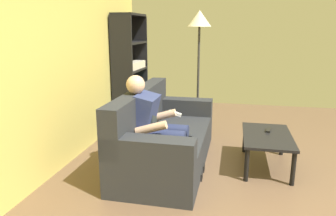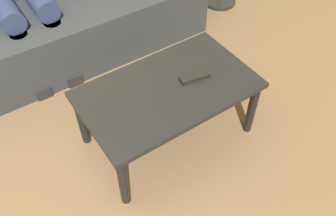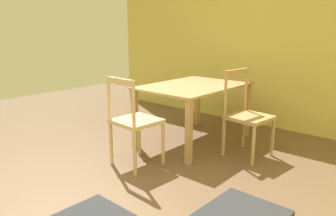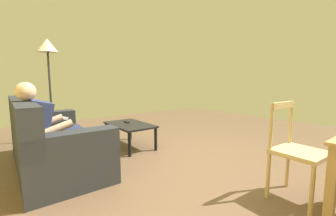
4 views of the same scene
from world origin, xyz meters
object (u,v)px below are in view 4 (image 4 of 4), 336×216
Objects in this scene: coffee_table at (130,127)px; floor_lamp at (48,55)px; couch at (50,143)px; person_lounging at (51,128)px; tv_remote at (127,122)px; dining_chair_facing_couch at (297,152)px.

floor_lamp is at bearing 38.67° from coffee_table.
couch is 0.35m from person_lounging.
tv_remote is at bearing -67.03° from person_lounging.
tv_remote is (0.16, -0.02, 0.07)m from coffee_table.
tv_remote is 1.87m from floor_lamp.
coffee_table is (0.14, -1.24, 0.02)m from couch.
dining_chair_facing_couch is 4.10m from floor_lamp.
person_lounging is at bearing 174.49° from couch.
dining_chair_facing_couch reaches higher than couch.
coffee_table is 2.50m from dining_chair_facing_couch.
tv_remote is 2.65m from dining_chair_facing_couch.
coffee_table is at bearing -72.97° from person_lounging.
couch is 1.88m from floor_lamp.
couch is 2.15× the size of dining_chair_facing_couch.
person_lounging is 0.59× the size of floor_lamp.
floor_lamp is (1.35, -0.27, 1.27)m from couch.
dining_chair_facing_couch is at bearing 109.64° from tv_remote.
couch is 1.06× the size of floor_lamp.
person_lounging is at bearing 169.55° from floor_lamp.
floor_lamp is (1.05, 1.00, 1.18)m from tv_remote.
tv_remote is 0.09× the size of floor_lamp.
person_lounging reaches higher than couch.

